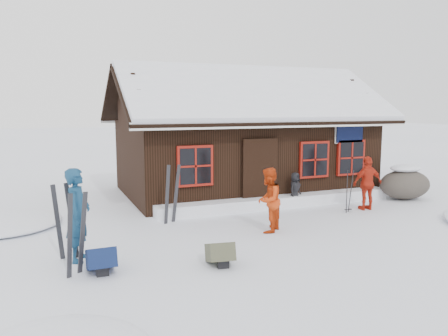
{
  "coord_description": "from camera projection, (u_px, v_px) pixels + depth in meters",
  "views": [
    {
      "loc": [
        -4.91,
        -8.96,
        2.96
      ],
      "look_at": [
        -0.38,
        2.08,
        1.3
      ],
      "focal_mm": 35.0,
      "sensor_mm": 36.0,
      "label": 1
    }
  ],
  "objects": [
    {
      "name": "ground",
      "position": [
        271.0,
        232.0,
        10.46
      ],
      "size": [
        120.0,
        120.0,
        0.0
      ],
      "primitive_type": "plane",
      "color": "white",
      "rests_on": "ground"
    },
    {
      "name": "skier_orange_right",
      "position": [
        367.0,
        183.0,
        12.63
      ],
      "size": [
        0.95,
        0.46,
        1.57
      ],
      "primitive_type": "imported",
      "rotation": [
        0.0,
        0.0,
        3.05
      ],
      "color": "red",
      "rests_on": "ground"
    },
    {
      "name": "ski_pair_left",
      "position": [
        76.0,
        235.0,
        7.72
      ],
      "size": [
        0.44,
        0.25,
        1.53
      ],
      "rotation": [
        0.0,
        0.0,
        0.49
      ],
      "color": "black",
      "rests_on": "ground"
    },
    {
      "name": "skier_teal",
      "position": [
        78.0,
        215.0,
        8.4
      ],
      "size": [
        0.64,
        0.77,
        1.82
      ],
      "primitive_type": "imported",
      "rotation": [
        0.0,
        0.0,
        1.22
      ],
      "color": "navy",
      "rests_on": "ground"
    },
    {
      "name": "ski_pair_right",
      "position": [
        172.0,
        195.0,
        11.24
      ],
      "size": [
        0.49,
        0.17,
        1.56
      ],
      "rotation": [
        0.0,
        0.0,
        0.2
      ],
      "color": "black",
      "rests_on": "ground"
    },
    {
      "name": "boulder",
      "position": [
        405.0,
        183.0,
        14.16
      ],
      "size": [
        1.73,
        1.3,
        1.01
      ],
      "color": "#514A41",
      "rests_on": "ground"
    },
    {
      "name": "ski_pair_mid",
      "position": [
        65.0,
        223.0,
        8.51
      ],
      "size": [
        0.47,
        0.14,
        1.56
      ],
      "rotation": [
        0.0,
        0.0,
        0.16
      ],
      "color": "black",
      "rests_on": "ground"
    },
    {
      "name": "snow_drift",
      "position": [
        280.0,
        201.0,
        13.06
      ],
      "size": [
        7.6,
        0.6,
        0.35
      ],
      "primitive_type": "cube",
      "color": "white",
      "rests_on": "ground"
    },
    {
      "name": "skier_orange_left",
      "position": [
        268.0,
        200.0,
        10.37
      ],
      "size": [
        0.95,
        0.94,
        1.55
      ],
      "primitive_type": "imported",
      "rotation": [
        0.0,
        0.0,
        3.91
      ],
      "color": "#BE350D",
      "rests_on": "ground"
    },
    {
      "name": "ski_poles",
      "position": [
        349.0,
        192.0,
        12.34
      ],
      "size": [
        0.22,
        0.11,
        1.25
      ],
      "color": "black",
      "rests_on": "ground"
    },
    {
      "name": "backpack_blue",
      "position": [
        101.0,
        263.0,
        7.86
      ],
      "size": [
        0.49,
        0.66,
        0.36
      ],
      "primitive_type": "cube",
      "rotation": [
        0.0,
        0.0,
        -0.0
      ],
      "color": "#0F1C43",
      "rests_on": "ground"
    },
    {
      "name": "skier_crouched",
      "position": [
        295.0,
        189.0,
        13.15
      ],
      "size": [
        0.6,
        0.54,
        1.03
      ],
      "primitive_type": "imported",
      "rotation": [
        0.0,
        0.0,
        0.53
      ],
      "color": "black",
      "rests_on": "ground"
    },
    {
      "name": "mountain_hut",
      "position": [
        242.0,
        147.0,
        15.37
      ],
      "size": [
        8.9,
        6.09,
        4.42
      ],
      "color": "black",
      "rests_on": "ground"
    },
    {
      "name": "backpack_olive",
      "position": [
        220.0,
        256.0,
        8.23
      ],
      "size": [
        0.57,
        0.69,
        0.34
      ],
      "primitive_type": "cube",
      "rotation": [
        0.0,
        0.0,
        -0.16
      ],
      "color": "#454632",
      "rests_on": "ground"
    },
    {
      "name": "snow_mounds",
      "position": [
        291.0,
        209.0,
        12.79
      ],
      "size": [
        20.6,
        13.2,
        0.48
      ],
      "color": "white",
      "rests_on": "ground"
    }
  ]
}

